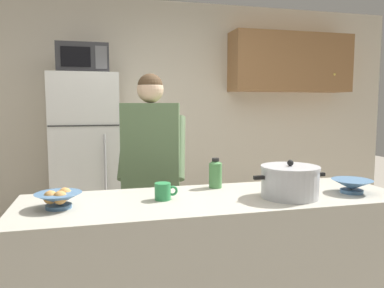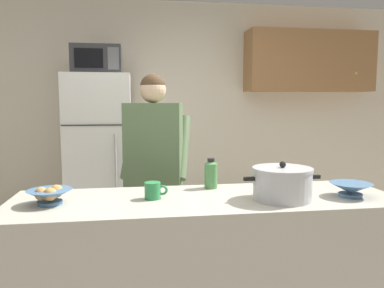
{
  "view_description": "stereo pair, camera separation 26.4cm",
  "coord_description": "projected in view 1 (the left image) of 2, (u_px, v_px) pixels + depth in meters",
  "views": [
    {
      "loc": [
        -0.65,
        -2.0,
        1.45
      ],
      "look_at": [
        0.0,
        0.55,
        1.17
      ],
      "focal_mm": 34.97,
      "sensor_mm": 36.0,
      "label": 1
    },
    {
      "loc": [
        -0.4,
        -2.05,
        1.45
      ],
      "look_at": [
        0.0,
        0.55,
        1.17
      ],
      "focal_mm": 34.97,
      "sensor_mm": 36.0,
      "label": 2
    }
  ],
  "objects": [
    {
      "name": "back_wall_unit",
      "position": [
        176.0,
        109.0,
        4.34
      ],
      "size": [
        6.0,
        0.48,
        2.6
      ],
      "color": "beige",
      "rests_on": "ground"
    },
    {
      "name": "empty_bowl",
      "position": [
        352.0,
        185.0,
        2.24
      ],
      "size": [
        0.24,
        0.24,
        0.08
      ],
      "color": "#4C7299",
      "rests_on": "kitchen_island"
    },
    {
      "name": "person_near_pot",
      "position": [
        151.0,
        158.0,
        2.81
      ],
      "size": [
        0.58,
        0.51,
        1.68
      ],
      "color": "black",
      "rests_on": "ground"
    },
    {
      "name": "refrigerator",
      "position": [
        86.0,
        162.0,
        3.74
      ],
      "size": [
        0.64,
        0.68,
        1.74
      ],
      "color": "white",
      "rests_on": "ground"
    },
    {
      "name": "microwave",
      "position": [
        83.0,
        59.0,
        3.61
      ],
      "size": [
        0.48,
        0.37,
        0.28
      ],
      "color": "#2D2D30",
      "rests_on": "refrigerator"
    },
    {
      "name": "bread_bowl",
      "position": [
        59.0,
        199.0,
        1.91
      ],
      "size": [
        0.24,
        0.24,
        0.1
      ],
      "color": "#4C7299",
      "rests_on": "kitchen_island"
    },
    {
      "name": "kitchen_island",
      "position": [
        215.0,
        274.0,
        2.19
      ],
      "size": [
        2.21,
        0.68,
        0.92
      ],
      "primitive_type": "cube",
      "color": "#BCB7A8",
      "rests_on": "ground"
    },
    {
      "name": "cooking_pot",
      "position": [
        290.0,
        182.0,
        2.13
      ],
      "size": [
        0.44,
        0.33,
        0.22
      ],
      "color": "silver",
      "rests_on": "kitchen_island"
    },
    {
      "name": "bottle_near_edge",
      "position": [
        215.0,
        173.0,
        2.38
      ],
      "size": [
        0.08,
        0.08,
        0.19
      ],
      "color": "#4C8C4C",
      "rests_on": "kitchen_island"
    },
    {
      "name": "coffee_mug",
      "position": [
        163.0,
        191.0,
        2.08
      ],
      "size": [
        0.13,
        0.09,
        0.1
      ],
      "color": "#2D8C4C",
      "rests_on": "kitchen_island"
    }
  ]
}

